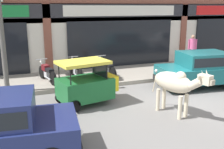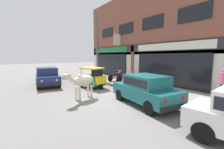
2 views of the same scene
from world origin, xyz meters
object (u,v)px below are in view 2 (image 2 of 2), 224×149
at_px(car_0, 47,76).
at_px(auto_rickshaw, 93,79).
at_px(cow, 82,81).
at_px(motorcycle_0, 115,76).
at_px(utility_pole, 97,49).
at_px(motorcycle_1, 125,78).
at_px(motorcycle_2, 134,80).
at_px(car_3, 145,88).
at_px(pedestrian, 224,81).

distance_m(car_0, auto_rickshaw, 3.84).
distance_m(cow, motorcycle_0, 5.63).
relative_size(auto_rickshaw, utility_pole, 0.37).
distance_m(motorcycle_1, utility_pole, 3.91).
distance_m(car_0, utility_pole, 4.99).
distance_m(car_0, motorcycle_2, 6.87).
height_order(car_0, motorcycle_1, car_0).
relative_size(motorcycle_1, motorcycle_2, 1.00).
distance_m(car_3, motorcycle_1, 5.35).
height_order(cow, car_0, cow).
distance_m(auto_rickshaw, motorcycle_2, 3.09).
distance_m(auto_rickshaw, pedestrian, 7.89).
relative_size(car_3, motorcycle_0, 2.10).
relative_size(motorcycle_0, utility_pole, 0.31).
relative_size(motorcycle_1, pedestrian, 1.13).
height_order(auto_rickshaw, pedestrian, pedestrian).
xyz_separation_m(cow, motorcycle_1, (-1.96, 4.69, -0.46)).
distance_m(car_3, utility_pole, 7.99).
bearing_deg(motorcycle_0, cow, -54.84).
xyz_separation_m(motorcycle_1, utility_pole, (-2.85, -1.01, 2.48)).
relative_size(cow, car_0, 0.56).
bearing_deg(motorcycle_1, car_3, -29.35).
distance_m(car_3, auto_rickshaw, 4.96).
bearing_deg(cow, car_3, 37.52).
xyz_separation_m(motorcycle_1, motorcycle_2, (1.33, -0.22, 0.00)).
relative_size(motorcycle_0, pedestrian, 1.11).
bearing_deg(cow, motorcycle_1, 112.68).
bearing_deg(motorcycle_1, utility_pole, -160.50).
xyz_separation_m(motorcycle_0, motorcycle_2, (2.60, -0.12, 0.00)).
height_order(motorcycle_1, pedestrian, pedestrian).
relative_size(auto_rickshaw, motorcycle_2, 1.17).
xyz_separation_m(car_3, motorcycle_0, (-5.93, 2.52, -0.27)).
height_order(motorcycle_2, utility_pole, utility_pole).
height_order(cow, motorcycle_2, cow).
relative_size(motorcycle_2, pedestrian, 1.13).
distance_m(pedestrian, utility_pole, 9.90).
xyz_separation_m(auto_rickshaw, utility_pole, (-2.56, 1.84, 2.37)).
distance_m(car_0, motorcycle_1, 6.29).
bearing_deg(pedestrian, utility_pole, -169.60).
height_order(car_0, utility_pole, utility_pole).
xyz_separation_m(car_0, pedestrian, (9.81, 6.22, 0.33)).
relative_size(cow, auto_rickshaw, 0.99).
relative_size(car_0, motorcycle_1, 2.07).
bearing_deg(motorcycle_2, utility_pole, -169.33).
relative_size(motorcycle_2, utility_pole, 0.32).
bearing_deg(auto_rickshaw, pedestrian, 27.17).
distance_m(auto_rickshaw, motorcycle_1, 2.87).
height_order(car_3, motorcycle_0, car_3).
bearing_deg(utility_pole, car_3, -12.10).
bearing_deg(auto_rickshaw, utility_pole, 144.26).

